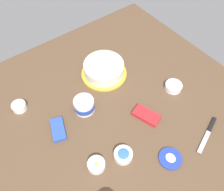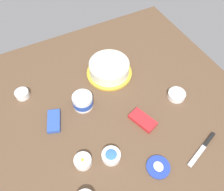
% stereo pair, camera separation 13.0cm
% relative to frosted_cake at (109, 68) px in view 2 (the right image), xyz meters
% --- Properties ---
extents(ground_plane, '(1.54, 1.54, 0.00)m').
position_rel_frosted_cake_xyz_m(ground_plane, '(-0.28, 0.11, -0.05)').
color(ground_plane, brown).
extents(frosted_cake, '(0.28, 0.28, 0.11)m').
position_rel_frosted_cake_xyz_m(frosted_cake, '(0.00, 0.00, 0.00)').
color(frosted_cake, gold).
rests_on(frosted_cake, ground_plane).
extents(frosting_tub, '(0.11, 0.11, 0.08)m').
position_rel_frosted_cake_xyz_m(frosting_tub, '(-0.15, 0.24, -0.01)').
color(frosting_tub, white).
rests_on(frosting_tub, ground_plane).
extents(frosting_tub_lid, '(0.11, 0.11, 0.02)m').
position_rel_frosted_cake_xyz_m(frosting_tub_lid, '(-0.64, 0.06, -0.04)').
color(frosting_tub_lid, '#233DAD').
rests_on(frosting_tub_lid, ground_plane).
extents(spreading_knife, '(0.10, 0.23, 0.01)m').
position_rel_frosted_cake_xyz_m(spreading_knife, '(-0.65, -0.20, -0.04)').
color(spreading_knife, silver).
rests_on(spreading_knife, ground_plane).
extents(sprinkle_bowl_pink, '(0.08, 0.08, 0.04)m').
position_rel_frosted_cake_xyz_m(sprinkle_bowl_pink, '(0.07, 0.52, -0.03)').
color(sprinkle_bowl_pink, white).
rests_on(sprinkle_bowl_pink, ground_plane).
extents(sprinkle_bowl_green, '(0.10, 0.10, 0.03)m').
position_rel_frosted_cake_xyz_m(sprinkle_bowl_green, '(-0.34, -0.26, -0.03)').
color(sprinkle_bowl_green, white).
rests_on(sprinkle_bowl_green, ground_plane).
extents(sprinkle_bowl_yellow, '(0.08, 0.08, 0.04)m').
position_rel_frosted_cake_xyz_m(sprinkle_bowl_yellow, '(-0.45, 0.37, -0.03)').
color(sprinkle_bowl_yellow, white).
rests_on(sprinkle_bowl_yellow, ground_plane).
extents(sprinkle_bowl_blue, '(0.09, 0.09, 0.04)m').
position_rel_frosted_cake_xyz_m(sprinkle_bowl_blue, '(-0.49, 0.24, -0.03)').
color(sprinkle_bowl_blue, white).
rests_on(sprinkle_bowl_blue, ground_plane).
extents(candy_box_lower, '(0.16, 0.12, 0.02)m').
position_rel_frosted_cake_xyz_m(candy_box_lower, '(-0.39, -0.00, -0.04)').
color(candy_box_lower, red).
rests_on(candy_box_lower, ground_plane).
extents(candy_box_upper, '(0.15, 0.11, 0.02)m').
position_rel_frosted_cake_xyz_m(candy_box_upper, '(-0.18, 0.42, -0.04)').
color(candy_box_upper, '#2D51B2').
rests_on(candy_box_upper, ground_plane).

